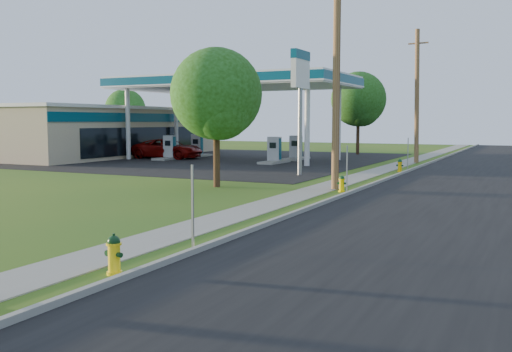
% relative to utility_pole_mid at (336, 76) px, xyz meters
% --- Properties ---
extents(ground_plane, '(140.00, 140.00, 0.00)m').
position_rel_utility_pole_mid_xyz_m(ground_plane, '(0.60, -17.00, -4.95)').
color(ground_plane, '#27561A').
rests_on(ground_plane, ground).
extents(road, '(8.00, 120.00, 0.02)m').
position_rel_utility_pole_mid_xyz_m(road, '(5.10, -7.00, -4.94)').
color(road, black).
rests_on(road, ground).
extents(curb, '(0.15, 120.00, 0.15)m').
position_rel_utility_pole_mid_xyz_m(curb, '(1.10, -7.00, -4.88)').
color(curb, gray).
rests_on(curb, ground).
extents(sidewalk, '(1.50, 120.00, 0.03)m').
position_rel_utility_pole_mid_xyz_m(sidewalk, '(-0.65, -7.00, -4.94)').
color(sidewalk, gray).
rests_on(sidewalk, ground).
extents(forecourt, '(26.00, 28.00, 0.02)m').
position_rel_utility_pole_mid_xyz_m(forecourt, '(-15.40, 15.00, -4.94)').
color(forecourt, black).
rests_on(forecourt, ground).
extents(utility_pole_mid, '(1.40, 0.32, 9.80)m').
position_rel_utility_pole_mid_xyz_m(utility_pole_mid, '(0.00, 0.00, 0.00)').
color(utility_pole_mid, brown).
rests_on(utility_pole_mid, ground).
extents(utility_pole_far, '(1.40, 0.32, 9.50)m').
position_rel_utility_pole_mid_xyz_m(utility_pole_far, '(0.00, 18.00, -0.15)').
color(utility_pole_far, brown).
rests_on(utility_pole_far, ground).
extents(sign_post_near, '(0.05, 0.04, 2.00)m').
position_rel_utility_pole_mid_xyz_m(sign_post_near, '(0.85, -12.80, -3.95)').
color(sign_post_near, gray).
rests_on(sign_post_near, ground).
extents(sign_post_mid, '(0.05, 0.04, 2.00)m').
position_rel_utility_pole_mid_xyz_m(sign_post_mid, '(0.85, -1.00, -3.95)').
color(sign_post_mid, gray).
rests_on(sign_post_mid, ground).
extents(sign_post_far, '(0.05, 0.04, 2.00)m').
position_rel_utility_pole_mid_xyz_m(sign_post_far, '(0.85, 11.20, -3.95)').
color(sign_post_far, gray).
rests_on(sign_post_far, ground).
extents(gas_canopy, '(18.18, 9.18, 6.40)m').
position_rel_utility_pole_mid_xyz_m(gas_canopy, '(-13.40, 15.00, 0.94)').
color(gas_canopy, silver).
rests_on(gas_canopy, ground).
extents(fuel_pump_nw, '(1.20, 3.20, 1.90)m').
position_rel_utility_pole_mid_xyz_m(fuel_pump_nw, '(-17.90, 13.00, -4.23)').
color(fuel_pump_nw, gray).
rests_on(fuel_pump_nw, ground).
extents(fuel_pump_ne, '(1.20, 3.20, 1.90)m').
position_rel_utility_pole_mid_xyz_m(fuel_pump_ne, '(-8.90, 13.00, -4.23)').
color(fuel_pump_ne, gray).
rests_on(fuel_pump_ne, ground).
extents(fuel_pump_sw, '(1.20, 3.20, 1.90)m').
position_rel_utility_pole_mid_xyz_m(fuel_pump_sw, '(-17.90, 17.00, -4.23)').
color(fuel_pump_sw, gray).
rests_on(fuel_pump_sw, ground).
extents(fuel_pump_se, '(1.20, 3.20, 1.90)m').
position_rel_utility_pole_mid_xyz_m(fuel_pump_se, '(-8.90, 17.00, -4.23)').
color(fuel_pump_se, gray).
rests_on(fuel_pump_se, ground).
extents(convenience_store, '(10.40, 22.40, 4.25)m').
position_rel_utility_pole_mid_xyz_m(convenience_store, '(-26.38, 15.00, -2.82)').
color(convenience_store, tan).
rests_on(convenience_store, ground).
extents(price_pylon, '(0.34, 2.04, 6.85)m').
position_rel_utility_pole_mid_xyz_m(price_pylon, '(-3.90, 5.50, 0.48)').
color(price_pylon, gray).
rests_on(price_pylon, ground).
extents(tree_verge, '(4.16, 4.16, 6.31)m').
position_rel_utility_pole_mid_xyz_m(tree_verge, '(-5.09, -1.48, -0.89)').
color(tree_verge, '#382618').
rests_on(tree_verge, ground).
extents(tree_lot, '(4.90, 4.90, 7.42)m').
position_rel_utility_pole_mid_xyz_m(tree_lot, '(-6.57, 26.05, -0.18)').
color(tree_lot, '#382618').
rests_on(tree_lot, ground).
extents(tree_back, '(4.19, 4.19, 6.35)m').
position_rel_utility_pole_mid_xyz_m(tree_back, '(-30.73, 23.48, -0.86)').
color(tree_back, '#382618').
rests_on(tree_back, ground).
extents(hydrant_near, '(0.42, 0.38, 0.82)m').
position_rel_utility_pole_mid_xyz_m(hydrant_near, '(0.63, -15.29, -4.55)').
color(hydrant_near, yellow).
rests_on(hydrant_near, ground).
extents(hydrant_mid, '(0.38, 0.34, 0.74)m').
position_rel_utility_pole_mid_xyz_m(hydrant_mid, '(0.55, -0.72, -4.59)').
color(hydrant_mid, '#F6D302').
rests_on(hydrant_mid, ground).
extents(hydrant_far, '(0.41, 0.37, 0.80)m').
position_rel_utility_pole_mid_xyz_m(hydrant_far, '(0.67, 9.90, -4.56)').
color(hydrant_far, yellow).
rests_on(hydrant_far, ground).
extents(car_red, '(5.90, 3.07, 1.59)m').
position_rel_utility_pole_mid_xyz_m(car_red, '(-18.73, 13.96, -4.16)').
color(car_red, '#6D0705').
rests_on(car_red, ground).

